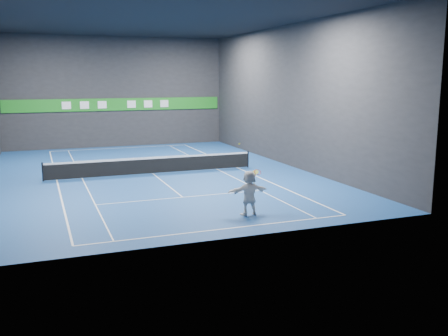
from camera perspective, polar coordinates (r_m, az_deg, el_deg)
name	(u,v)px	position (r m, az deg, el deg)	size (l,w,h in m)	color
ground	(153,174)	(30.20, -8.12, -0.66)	(26.00, 26.00, 0.00)	navy
ceiling	(149,18)	(29.85, -8.57, 16.57)	(26.00, 26.00, 0.00)	black
wall_back	(116,92)	(42.46, -12.21, 8.46)	(18.00, 0.10, 9.00)	#262629
wall_front	(234,112)	(17.24, 1.19, 6.38)	(18.00, 0.10, 9.00)	#262629
wall_right	(288,96)	(32.83, 7.34, 8.15)	(0.10, 26.00, 9.00)	#262629
baseline_near	(223,229)	(19.10, -0.11, -6.99)	(10.98, 0.08, 0.01)	white
baseline_far	(121,148)	(41.73, -11.74, 2.25)	(10.98, 0.08, 0.01)	white
sideline_doubles_left	(57,180)	(29.52, -18.56, -1.34)	(0.08, 23.78, 0.01)	white
sideline_doubles_right	(238,168)	(31.82, 1.56, 0.01)	(0.08, 23.78, 0.01)	white
sideline_singles_left	(82,179)	(29.59, -15.90, -1.17)	(0.06, 23.78, 0.01)	white
sideline_singles_right	(217,169)	(31.33, -0.77, -0.15)	(0.06, 23.78, 0.01)	white
service_line_near	(183,197)	(24.13, -4.73, -3.35)	(8.23, 0.06, 0.01)	white
service_line_far	(133,158)	(36.38, -10.35, 1.14)	(8.23, 0.06, 0.01)	white
center_service_line	(153,174)	(30.20, -8.12, -0.65)	(0.06, 12.80, 0.01)	white
player	(249,193)	(20.82, 2.88, -2.85)	(1.75, 0.56, 1.89)	silver
tennis_ball	(239,144)	(20.48, 1.77, 2.77)	(0.07, 0.07, 0.07)	yellow
tennis_net	(153,165)	(30.10, -8.14, 0.35)	(12.50, 0.10, 1.07)	black
sponsor_banner	(117,104)	(42.43, -12.15, 7.11)	(17.64, 0.11, 1.00)	#1C831F
tennis_racket	(257,173)	(20.85, 3.78, -0.61)	(0.49, 0.34, 0.68)	red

